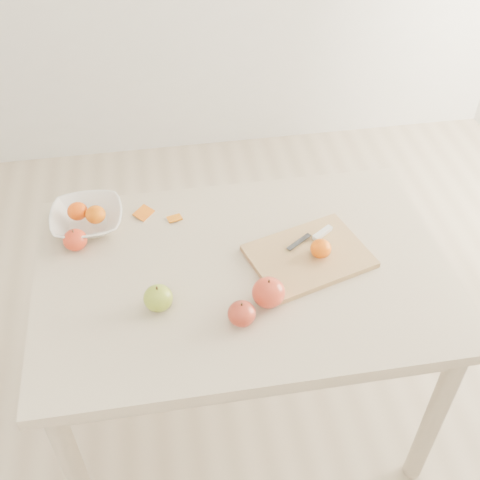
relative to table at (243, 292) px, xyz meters
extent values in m
plane|color=#C6B293|center=(0.00, 0.00, -0.65)|extent=(3.50, 3.50, 0.00)
cube|color=beige|center=(0.00, 0.00, 0.08)|extent=(1.20, 0.80, 0.04)
cylinder|color=#BCAA8E|center=(-0.54, 0.34, -0.30)|extent=(0.06, 0.06, 0.71)
cylinder|color=#BCAA8E|center=(0.54, 0.34, -0.30)|extent=(0.06, 0.06, 0.71)
cylinder|color=#BCAA8E|center=(-0.54, -0.34, -0.30)|extent=(0.06, 0.06, 0.71)
cylinder|color=#BCAA8E|center=(0.54, -0.34, -0.30)|extent=(0.06, 0.06, 0.71)
cube|color=tan|center=(0.20, 0.01, 0.11)|extent=(0.39, 0.33, 0.02)
ellipsoid|color=#E75608|center=(0.23, 0.00, 0.14)|extent=(0.06, 0.06, 0.05)
imported|color=white|center=(-0.45, 0.27, 0.13)|extent=(0.22, 0.22, 0.05)
ellipsoid|color=#DE5207|center=(-0.47, 0.28, 0.15)|extent=(0.06, 0.06, 0.05)
ellipsoid|color=orange|center=(-0.42, 0.25, 0.15)|extent=(0.06, 0.06, 0.05)
cube|color=#CE5E0E|center=(-0.27, 0.29, 0.10)|extent=(0.07, 0.07, 0.01)
cube|color=orange|center=(-0.18, 0.25, 0.10)|extent=(0.05, 0.04, 0.01)
cube|color=white|center=(0.26, 0.09, 0.12)|extent=(0.07, 0.06, 0.01)
cube|color=#37383E|center=(0.18, 0.06, 0.12)|extent=(0.09, 0.07, 0.00)
ellipsoid|color=#739C15|center=(-0.25, -0.10, 0.14)|extent=(0.08, 0.08, 0.07)
ellipsoid|color=#A71210|center=(-0.48, 0.17, 0.13)|extent=(0.07, 0.07, 0.06)
ellipsoid|color=maroon|center=(-0.04, -0.19, 0.13)|extent=(0.08, 0.08, 0.07)
ellipsoid|color=#A41D23|center=(0.05, -0.14, 0.14)|extent=(0.09, 0.09, 0.08)
camera|label=1|loc=(-0.20, -1.19, 1.36)|focal=45.00mm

